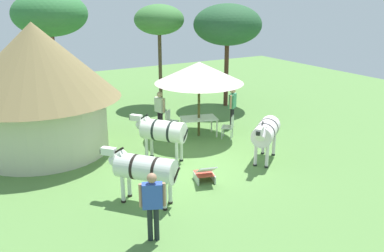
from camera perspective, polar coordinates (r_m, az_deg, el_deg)
The scene contains 16 objects.
ground_plane at distance 13.71m, azimuth -0.61°, elevation -5.28°, with size 36.00×36.00×0.00m, color #568340.
thatched_hut at distance 15.07m, azimuth -20.55°, elevation 5.65°, with size 5.59×5.59×4.51m.
shade_umbrella at distance 15.73m, azimuth 0.99°, elevation 7.40°, with size 3.41×3.41×2.93m.
patio_dining_table at distance 16.18m, azimuth 0.95°, elevation 0.87°, with size 1.57×1.21×0.74m.
patio_chair_east_end at distance 15.99m, azimuth 5.22°, elevation 0.09°, with size 0.61×0.61×0.90m.
patio_chair_near_hut at distance 16.65m, azimuth -3.04°, elevation 0.86°, with size 0.61×0.60×0.90m.
guest_beside_umbrella at distance 16.63m, azimuth -4.46°, elevation 2.52°, with size 0.30×0.58×1.66m.
guest_behind_table at distance 17.22m, azimuth 5.61°, elevation 3.08°, with size 0.49×0.44×1.68m.
standing_watcher at distance 9.35m, azimuth -5.48°, elevation -10.23°, with size 0.55×0.38×1.67m.
striped_lounge_chair at distance 12.40m, azimuth 1.79°, elevation -6.61°, with size 0.74×0.93×0.62m.
zebra_nearest_camera at distance 13.81m, azimuth 10.15°, elevation -0.83°, with size 1.84×1.56×1.57m.
zebra_by_umbrella at distance 13.67m, azimuth -4.17°, elevation -0.71°, with size 1.54×1.80×1.58m.
zebra_toward_hut at distance 10.98m, azimuth -6.68°, elevation -5.86°, with size 1.67×1.88×1.53m.
acacia_tree_left_background at distance 20.47m, azimuth -4.57°, elevation 14.37°, with size 2.41×2.41×4.90m.
acacia_tree_far_lawn at distance 20.04m, azimuth -19.04°, elevation 14.41°, with size 3.33×3.33×5.51m.
acacia_tree_right_background at distance 20.19m, azimuth 4.93°, elevation 13.75°, with size 3.25×3.25×4.94m.
Camera 1 is at (-6.25, -10.94, 5.41)m, focal length 38.59 mm.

